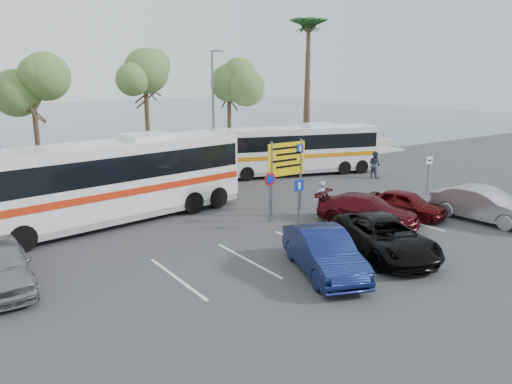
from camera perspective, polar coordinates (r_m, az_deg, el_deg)
ground at (r=21.78m, az=6.57°, el=-4.70°), size 120.00×120.00×0.00m
kerb_strip at (r=33.18m, az=-9.60°, el=1.71°), size 44.00×2.40×0.15m
seawall at (r=34.93m, az=-11.04°, el=2.62°), size 48.00×0.80×0.60m
sea at (r=76.97m, az=-24.68°, el=7.32°), size 140.00×140.00×0.00m
tree_left at (r=29.99m, az=-24.24°, el=10.91°), size 3.20×3.20×7.20m
tree_mid at (r=31.88m, az=-12.57°, el=13.02°), size 3.20×3.20×8.00m
tree_right at (r=34.65m, az=-3.13°, el=12.53°), size 3.20×3.20×7.40m
palm_tree at (r=38.92m, az=6.04°, el=18.05°), size 4.80×4.80×11.20m
street_lamp_right at (r=33.53m, az=-4.86°, el=9.79°), size 0.45×1.15×8.01m
direction_sign at (r=24.18m, az=3.51°, el=3.15°), size 2.20×0.12×3.60m
sign_no_stop at (r=22.77m, az=1.58°, el=0.32°), size 0.60×0.08×2.35m
sign_parking at (r=21.82m, az=4.91°, el=-0.60°), size 0.50×0.07×2.25m
sign_taxi at (r=29.53m, az=19.12°, el=2.34°), size 0.50×0.07×2.20m
lane_markings at (r=20.36m, az=6.02°, el=-6.00°), size 12.02×4.20×0.01m
coach_bus_left at (r=23.63m, az=-16.14°, el=0.93°), size 12.97×4.37×3.96m
coach_bus_right at (r=33.79m, az=4.66°, el=4.66°), size 11.10×5.50×3.40m
car_blue at (r=17.42m, az=7.75°, el=-6.83°), size 3.17×4.91×1.53m
car_maroon at (r=23.28m, az=12.65°, el=-2.01°), size 3.73×5.00×1.35m
car_red at (r=24.94m, az=16.74°, el=-1.28°), size 2.57×4.08×1.29m
suv_black at (r=19.58m, az=14.54°, el=-4.94°), size 4.05×5.73×1.45m
car_silver_b at (r=25.47m, az=24.61°, el=-1.34°), size 2.06×4.88×1.57m
pedestrian_near at (r=24.10m, az=7.40°, el=-0.78°), size 0.68×0.49×1.74m
pedestrian_far at (r=33.62m, az=13.40°, el=3.08°), size 0.70×0.88×1.75m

